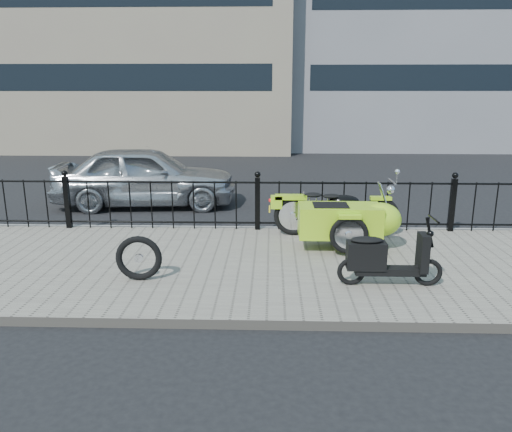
{
  "coord_description": "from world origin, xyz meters",
  "views": [
    {
      "loc": [
        0.25,
        -7.51,
        2.66
      ],
      "look_at": [
        0.02,
        -0.1,
        0.73
      ],
      "focal_mm": 35.0,
      "sensor_mm": 36.0,
      "label": 1
    }
  ],
  "objects_px": {
    "spare_tire": "(139,258)",
    "sedan_car": "(146,176)",
    "motorcycle_sidecar": "(349,218)",
    "scooter": "(383,259)"
  },
  "relations": [
    {
      "from": "scooter",
      "to": "spare_tire",
      "type": "xyz_separation_m",
      "value": [
        -3.24,
        0.08,
        -0.05
      ]
    },
    {
      "from": "motorcycle_sidecar",
      "to": "spare_tire",
      "type": "relative_size",
      "value": 3.66
    },
    {
      "from": "spare_tire",
      "to": "sedan_car",
      "type": "xyz_separation_m",
      "value": [
        -1.09,
        4.84,
        0.26
      ]
    },
    {
      "from": "motorcycle_sidecar",
      "to": "scooter",
      "type": "xyz_separation_m",
      "value": [
        0.2,
        -1.66,
        -0.11
      ]
    },
    {
      "from": "scooter",
      "to": "sedan_car",
      "type": "xyz_separation_m",
      "value": [
        -4.33,
        4.91,
        0.21
      ]
    },
    {
      "from": "motorcycle_sidecar",
      "to": "spare_tire",
      "type": "xyz_separation_m",
      "value": [
        -3.04,
        -1.58,
        -0.16
      ]
    },
    {
      "from": "spare_tire",
      "to": "sedan_car",
      "type": "bearing_deg",
      "value": 102.72
    },
    {
      "from": "spare_tire",
      "to": "motorcycle_sidecar",
      "type": "bearing_deg",
      "value": 27.46
    },
    {
      "from": "motorcycle_sidecar",
      "to": "sedan_car",
      "type": "xyz_separation_m",
      "value": [
        -4.13,
        3.26,
        0.1
      ]
    },
    {
      "from": "scooter",
      "to": "motorcycle_sidecar",
      "type": "bearing_deg",
      "value": 96.8
    }
  ]
}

